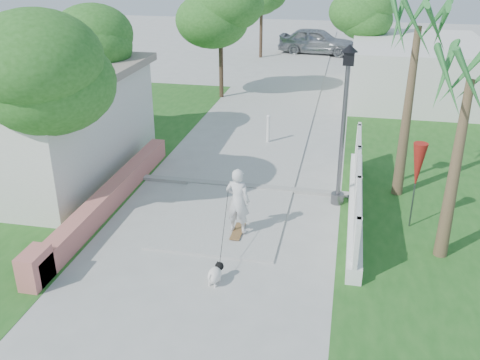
% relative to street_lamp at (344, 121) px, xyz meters
% --- Properties ---
extents(ground, '(90.00, 90.00, 0.00)m').
position_rel_street_lamp_xyz_m(ground, '(-2.90, -5.50, -2.43)').
color(ground, '#B7B7B2').
rests_on(ground, ground).
extents(path_strip, '(3.20, 36.00, 0.06)m').
position_rel_street_lamp_xyz_m(path_strip, '(-2.90, 14.50, -2.40)').
color(path_strip, '#B7B7B2').
rests_on(path_strip, ground).
extents(curb, '(6.50, 0.25, 0.10)m').
position_rel_street_lamp_xyz_m(curb, '(-2.90, 0.50, -2.38)').
color(curb, '#999993').
rests_on(curb, ground).
extents(grass_left, '(8.00, 20.00, 0.01)m').
position_rel_street_lamp_xyz_m(grass_left, '(-9.90, 2.50, -2.42)').
color(grass_left, '#21591C').
rests_on(grass_left, ground).
extents(grass_right, '(8.00, 20.00, 0.01)m').
position_rel_street_lamp_xyz_m(grass_right, '(4.10, 2.50, -2.42)').
color(grass_right, '#21591C').
rests_on(grass_right, ground).
extents(pink_wall, '(0.45, 8.20, 0.80)m').
position_rel_street_lamp_xyz_m(pink_wall, '(-6.20, -1.95, -2.11)').
color(pink_wall, '#BC6F60').
rests_on(pink_wall, ground).
extents(lattice_fence, '(0.35, 7.00, 1.50)m').
position_rel_street_lamp_xyz_m(lattice_fence, '(0.50, -0.50, -1.88)').
color(lattice_fence, white).
rests_on(lattice_fence, ground).
extents(building_right, '(6.00, 8.00, 2.60)m').
position_rel_street_lamp_xyz_m(building_right, '(3.10, 12.50, -1.13)').
color(building_right, silver).
rests_on(building_right, ground).
extents(street_lamp, '(0.44, 0.44, 4.44)m').
position_rel_street_lamp_xyz_m(street_lamp, '(0.00, 0.00, 0.00)').
color(street_lamp, '#59595E').
rests_on(street_lamp, ground).
extents(bollard, '(0.14, 0.14, 1.09)m').
position_rel_street_lamp_xyz_m(bollard, '(-2.70, 4.50, -1.84)').
color(bollard, white).
rests_on(bollard, ground).
extents(patio_umbrella, '(0.36, 0.36, 2.30)m').
position_rel_street_lamp_xyz_m(patio_umbrella, '(1.90, -1.00, -0.74)').
color(patio_umbrella, '#59595E').
rests_on(patio_umbrella, ground).
extents(tree_left_near, '(3.60, 3.60, 5.28)m').
position_rel_street_lamp_xyz_m(tree_left_near, '(-7.38, -2.52, 1.40)').
color(tree_left_near, '#4C3826').
rests_on(tree_left_near, ground).
extents(tree_left_mid, '(3.20, 3.20, 4.85)m').
position_rel_street_lamp_xyz_m(tree_left_mid, '(-8.38, 2.98, 1.07)').
color(tree_left_mid, '#4C3826').
rests_on(tree_left_mid, ground).
extents(tree_path_left, '(3.40, 3.40, 5.23)m').
position_rel_street_lamp_xyz_m(tree_path_left, '(-5.88, 10.48, 1.39)').
color(tree_path_left, '#4C3826').
rests_on(tree_path_left, ground).
extents(tree_path_right, '(3.00, 3.00, 4.79)m').
position_rel_street_lamp_xyz_m(tree_path_right, '(0.32, 14.48, 1.07)').
color(tree_path_right, '#4C3826').
rests_on(tree_path_right, ground).
extents(palm_far, '(1.80, 1.80, 5.30)m').
position_rel_street_lamp_xyz_m(palm_far, '(1.70, 1.00, 2.06)').
color(palm_far, brown).
rests_on(palm_far, ground).
extents(palm_near, '(1.80, 1.80, 4.70)m').
position_rel_street_lamp_xyz_m(palm_near, '(2.50, -2.30, 1.53)').
color(palm_near, brown).
rests_on(palm_near, ground).
extents(skateboarder, '(0.67, 2.43, 1.80)m').
position_rel_street_lamp_xyz_m(skateboarder, '(-2.46, -2.76, -1.57)').
color(skateboarder, olive).
rests_on(skateboarder, ground).
extents(dog, '(0.40, 0.63, 0.44)m').
position_rel_street_lamp_xyz_m(dog, '(-2.43, -4.49, -2.19)').
color(dog, white).
rests_on(dog, ground).
extents(parked_car, '(5.14, 2.45, 1.69)m').
position_rel_street_lamp_xyz_m(parked_car, '(-2.27, 22.39, -1.58)').
color(parked_car, '#AFB3B7').
rests_on(parked_car, ground).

